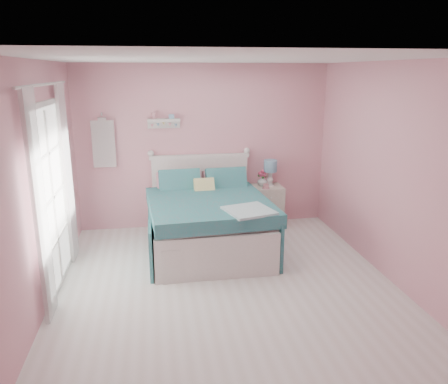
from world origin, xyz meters
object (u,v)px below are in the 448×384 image
object	(u,v)px
vase	(262,181)
nightstand	(267,206)
table_lamp	(270,168)
teacup	(266,186)
bed	(208,221)

from	to	relation	value
vase	nightstand	bearing A→B (deg)	-28.44
table_lamp	teacup	size ratio (longest dim) A/B	4.59
nightstand	vase	world-z (taller)	vase
table_lamp	teacup	xyz separation A→B (m)	(-0.11, -0.18, -0.26)
bed	nightstand	world-z (taller)	bed
bed	teacup	xyz separation A→B (m)	(1.02, 0.65, 0.30)
table_lamp	vase	bearing A→B (deg)	179.15
nightstand	table_lamp	bearing A→B (deg)	45.29
table_lamp	bed	bearing A→B (deg)	-143.79
bed	table_lamp	size ratio (longest dim) A/B	4.96
vase	table_lamp	bearing A→B (deg)	-0.85
nightstand	vase	xyz separation A→B (m)	(-0.09, 0.05, 0.42)
nightstand	teacup	world-z (taller)	teacup
bed	teacup	bearing A→B (deg)	28.77
table_lamp	nightstand	bearing A→B (deg)	-134.71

